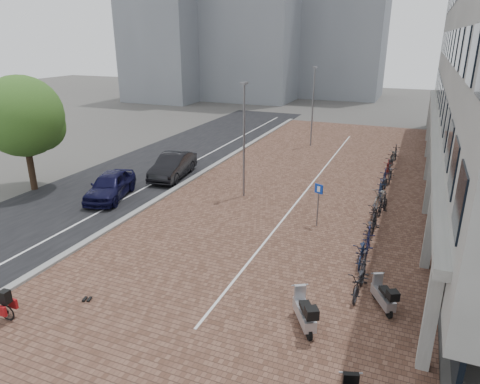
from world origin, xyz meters
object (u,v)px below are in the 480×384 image
(scooter_back, at_px, (304,311))
(car_navy, at_px, (110,185))
(car_dark, at_px, (173,166))
(scooter_front, at_px, (383,295))
(parking_sign, at_px, (318,199))

(scooter_back, bearing_deg, car_navy, 121.33)
(car_navy, bearing_deg, car_dark, 58.58)
(scooter_front, distance_m, parking_sign, 6.83)
(scooter_front, bearing_deg, car_dark, 116.16)
(car_navy, distance_m, parking_sign, 11.74)
(car_navy, height_order, scooter_front, car_navy)
(car_navy, bearing_deg, parking_sign, -13.26)
(car_navy, bearing_deg, scooter_back, -44.89)
(scooter_front, xyz_separation_m, scooter_back, (-2.19, -2.00, 0.06))
(scooter_front, height_order, parking_sign, parking_sign)
(car_dark, relative_size, scooter_front, 3.02)
(car_dark, bearing_deg, car_navy, -113.11)
(car_navy, relative_size, car_dark, 0.94)
(car_dark, height_order, scooter_back, car_dark)
(parking_sign, bearing_deg, scooter_front, -33.78)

